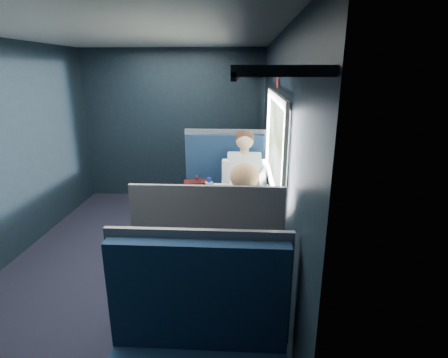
# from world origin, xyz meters

# --- Properties ---
(ground) EXTENTS (2.80, 4.20, 0.01)m
(ground) POSITION_xyz_m (0.00, 0.00, -0.01)
(ground) COLOR black
(room_shell) EXTENTS (3.00, 4.40, 2.40)m
(room_shell) POSITION_xyz_m (0.02, 0.00, 1.48)
(room_shell) COLOR black
(room_shell) RESTS_ON ground
(table) EXTENTS (0.62, 1.00, 0.74)m
(table) POSITION_xyz_m (1.03, 0.00, 0.66)
(table) COLOR #54565E
(table) RESTS_ON ground
(seat_bay_near) EXTENTS (1.04, 0.62, 1.26)m
(seat_bay_near) POSITION_xyz_m (0.84, 0.87, 0.42)
(seat_bay_near) COLOR #0E213D
(seat_bay_near) RESTS_ON ground
(seat_bay_far) EXTENTS (1.04, 0.62, 1.26)m
(seat_bay_far) POSITION_xyz_m (0.85, -0.87, 0.41)
(seat_bay_far) COLOR #0E213D
(seat_bay_far) RESTS_ON ground
(seat_row_front) EXTENTS (1.04, 0.51, 1.16)m
(seat_row_front) POSITION_xyz_m (0.85, 1.80, 0.41)
(seat_row_front) COLOR #0E213D
(seat_row_front) RESTS_ON ground
(man) EXTENTS (0.53, 0.56, 1.32)m
(man) POSITION_xyz_m (1.10, 0.70, 0.72)
(man) COLOR black
(man) RESTS_ON ground
(woman) EXTENTS (0.53, 0.56, 1.32)m
(woman) POSITION_xyz_m (1.10, -0.71, 0.73)
(woman) COLOR black
(woman) RESTS_ON ground
(papers) EXTENTS (0.61, 0.79, 0.01)m
(papers) POSITION_xyz_m (1.00, 0.06, 0.74)
(papers) COLOR white
(papers) RESTS_ON table
(laptop) EXTENTS (0.33, 0.39, 0.26)m
(laptop) POSITION_xyz_m (1.23, 0.15, 0.81)
(laptop) COLOR silver
(laptop) RESTS_ON table
(bottle_small) EXTENTS (0.07, 0.07, 0.24)m
(bottle_small) POSITION_xyz_m (1.23, 0.21, 0.85)
(bottle_small) COLOR silver
(bottle_small) RESTS_ON table
(cup) EXTENTS (0.06, 0.06, 0.08)m
(cup) POSITION_xyz_m (1.30, 0.44, 0.78)
(cup) COLOR white
(cup) RESTS_ON table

